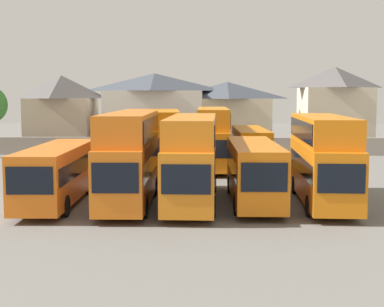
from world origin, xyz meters
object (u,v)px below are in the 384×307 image
bus_6 (136,136)px  bus_8 (213,134)px  house_terrace_right (227,114)px  house_terrace_centre (155,110)px  bus_1 (57,171)px  bus_5 (323,155)px  bus_3 (192,155)px  bus_7 (165,135)px  bus_9 (250,146)px  house_terrace_left (62,111)px  house_terrace_far_right (334,108)px  bus_4 (254,169)px  bus_2 (129,154)px

bus_6 → bus_8: size_ratio=0.94×
house_terrace_right → house_terrace_centre: bearing=-175.3°
bus_1 → bus_5: bus_5 is taller
bus_3 → bus_7: (-2.70, 15.62, -0.06)m
bus_8 → bus_9: (3.14, 0.03, -0.92)m
bus_6 → house_terrace_right: (8.26, 18.06, 1.14)m
bus_9 → house_terrace_left: house_terrace_left is taller
house_terrace_far_right → bus_3: bearing=-115.5°
bus_3 → house_terrace_left: bearing=-152.4°
bus_1 → bus_8: bus_8 is taller
bus_4 → house_terrace_far_right: size_ratio=1.13×
house_terrace_left → house_terrace_far_right: bearing=0.2°
bus_4 → bus_9: 15.24m
bus_5 → bus_8: (-5.96, 15.27, 0.04)m
bus_2 → house_terrace_right: (6.67, 33.73, 0.98)m
bus_4 → house_terrace_right: bearing=179.9°
house_terrace_centre → bus_3: bearing=-81.0°
bus_7 → house_terrace_left: size_ratio=1.36×
bus_1 → house_terrace_centre: (2.43, 32.92, 2.47)m
bus_6 → house_terrace_far_right: 26.28m
bus_3 → bus_8: size_ratio=0.99×
bus_1 → bus_6: size_ratio=0.95×
bus_9 → bus_7: bearing=-94.7°
bus_6 → bus_9: (9.54, 0.16, -0.82)m
house_terrace_far_right → house_terrace_right: bearing=173.5°
house_terrace_left → house_terrace_right: (18.77, 1.47, -0.38)m
bus_4 → house_terrace_far_right: bearing=159.2°
bus_4 → house_terrace_left: (-19.04, 31.64, 2.27)m
bus_2 → bus_4: bearing=94.4°
bus_7 → house_terrace_far_right: size_ratio=1.23×
bus_9 → house_terrace_left: size_ratio=1.28×
bus_3 → bus_7: size_ratio=1.05×
bus_9 → house_terrace_far_right: house_terrace_far_right is taller
bus_4 → bus_9: (1.01, 15.21, -0.06)m
bus_1 → bus_9: bearing=141.3°
bus_7 → bus_8: 4.06m
bus_9 → house_terrace_centre: 19.86m
bus_2 → bus_4: size_ratio=1.00×
house_terrace_left → bus_3: bearing=-63.8°
bus_4 → bus_8: 15.35m
bus_8 → house_terrace_left: size_ratio=1.44×
bus_2 → house_terrace_centre: (-1.64, 33.05, 1.46)m
bus_2 → house_terrace_right: size_ratio=1.04×
bus_6 → house_terrace_right: size_ratio=1.11×
bus_4 → bus_8: (-2.14, 15.17, 0.86)m
bus_4 → bus_7: 16.85m
bus_4 → bus_7: (-6.17, 15.66, 0.75)m
house_terrace_left → house_terrace_centre: (10.46, 0.78, 0.11)m
house_terrace_left → house_terrace_far_right: (30.71, 0.10, 0.45)m
bus_7 → house_terrace_right: (5.90, 17.45, 1.15)m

